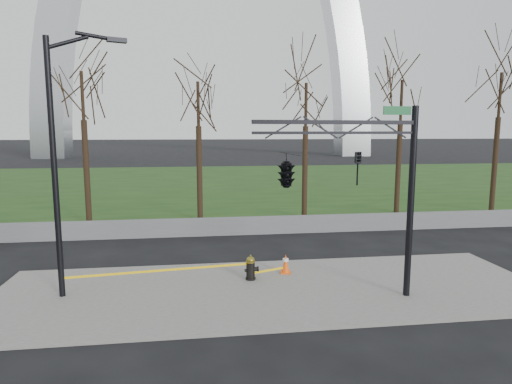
{
  "coord_description": "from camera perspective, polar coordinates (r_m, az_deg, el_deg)",
  "views": [
    {
      "loc": [
        -2.4,
        -13.58,
        5.27
      ],
      "look_at": [
        -0.29,
        2.0,
        3.04
      ],
      "focal_mm": 30.54,
      "sensor_mm": 36.0,
      "label": 1
    }
  ],
  "objects": [
    {
      "name": "guardrail",
      "position": [
        22.24,
        -1.35,
        -4.44
      ],
      "size": [
        60.0,
        0.3,
        0.9
      ],
      "primitive_type": "cube",
      "color": "#59595B",
      "rests_on": "ground"
    },
    {
      "name": "caution_tape",
      "position": [
        15.05,
        -9.55,
        -10.1
      ],
      "size": [
        7.42,
        1.25,
        0.45
      ],
      "color": "yellow",
      "rests_on": "ground"
    },
    {
      "name": "traffic_signal_mast",
      "position": [
        12.63,
        7.32,
        2.92
      ],
      "size": [
        5.09,
        2.52,
        6.0
      ],
      "rotation": [
        0.0,
        0.0,
        0.09
      ],
      "color": "black",
      "rests_on": "ground"
    },
    {
      "name": "traffic_cone",
      "position": [
        16.12,
        3.9,
        -9.34
      ],
      "size": [
        0.41,
        0.41,
        0.7
      ],
      "rotation": [
        0.0,
        0.0,
        -0.14
      ],
      "color": "#FF540D",
      "rests_on": "sidewalk"
    },
    {
      "name": "tree_row",
      "position": [
        25.79,
        -0.5,
        7.02
      ],
      "size": [
        47.69,
        4.0,
        9.59
      ],
      "color": "black",
      "rests_on": "ground"
    },
    {
      "name": "grass_strip",
      "position": [
        43.96,
        -4.54,
        1.2
      ],
      "size": [
        120.0,
        40.0,
        0.06
      ],
      "primitive_type": "cube",
      "color": "#1E3A15",
      "rests_on": "ground"
    },
    {
      "name": "street_light",
      "position": [
        14.49,
        -24.15,
        5.1
      ],
      "size": [
        2.3,
        0.98,
        8.21
      ],
      "rotation": [
        0.0,
        0.0,
        0.35
      ],
      "color": "black",
      "rests_on": "ground"
    },
    {
      "name": "fire_hydrant",
      "position": [
        15.4,
        -0.67,
        -9.95
      ],
      "size": [
        0.54,
        0.35,
        0.88
      ],
      "rotation": [
        0.0,
        0.0,
        0.05
      ],
      "color": "black",
      "rests_on": "sidewalk"
    },
    {
      "name": "ground",
      "position": [
        14.76,
        2.2,
        -12.84
      ],
      "size": [
        500.0,
        500.0,
        0.0
      ],
      "primitive_type": "plane",
      "color": "black",
      "rests_on": "ground"
    },
    {
      "name": "sidewalk",
      "position": [
        14.74,
        2.2,
        -12.66
      ],
      "size": [
        18.0,
        6.0,
        0.1
      ],
      "primitive_type": "cube",
      "color": "slate",
      "rests_on": "ground"
    }
  ]
}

